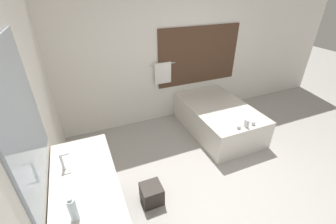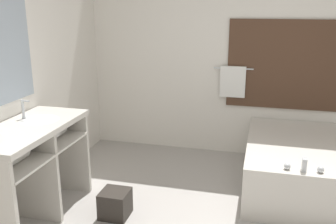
{
  "view_description": "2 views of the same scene",
  "coord_description": "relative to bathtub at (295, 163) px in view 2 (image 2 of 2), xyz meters",
  "views": [
    {
      "loc": [
        -1.76,
        -1.55,
        2.46
      ],
      "look_at": [
        -0.74,
        0.87,
        0.93
      ],
      "focal_mm": 24.0,
      "sensor_mm": 36.0,
      "label": 1
    },
    {
      "loc": [
        0.07,
        -2.6,
        1.94
      ],
      "look_at": [
        -0.81,
        0.8,
        0.92
      ],
      "focal_mm": 40.0,
      "sensor_mm": 36.0,
      "label": 2
    }
  ],
  "objects": [
    {
      "name": "sink_faucet",
      "position": [
        -2.53,
        -1.08,
        0.72
      ],
      "size": [
        0.09,
        0.04,
        0.18
      ],
      "color": "silver",
      "rests_on": "vanity_counter"
    },
    {
      "name": "waste_bin",
      "position": [
        -1.67,
        -1.05,
        -0.15
      ],
      "size": [
        0.26,
        0.26,
        0.26
      ],
      "color": "#2D2823",
      "rests_on": "ground_plane"
    },
    {
      "name": "wall_back_with_blinds",
      "position": [
        -0.46,
        0.87,
        1.06
      ],
      "size": [
        7.4,
        0.13,
        2.7
      ],
      "color": "white",
      "rests_on": "ground_plane"
    },
    {
      "name": "bathtub",
      "position": [
        0.0,
        0.0,
        0.0
      ],
      "size": [
        1.04,
        1.65,
        0.63
      ],
      "color": "silver",
      "rests_on": "ground_plane"
    },
    {
      "name": "vanity_counter",
      "position": [
        -2.37,
        -1.24,
        0.38
      ],
      "size": [
        0.58,
        1.24,
        0.91
      ],
      "color": "silver",
      "rests_on": "ground_plane"
    }
  ]
}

